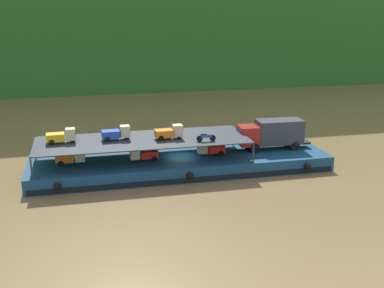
{
  "coord_description": "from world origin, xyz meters",
  "views": [
    {
      "loc": [
        -9.69,
        -45.57,
        16.09
      ],
      "look_at": [
        1.19,
        0.0,
        2.7
      ],
      "focal_mm": 45.23,
      "sensor_mm": 36.0,
      "label": 1
    }
  ],
  "objects": [
    {
      "name": "cargo_rack",
      "position": [
        -3.8,
        0.0,
        3.44
      ],
      "size": [
        20.69,
        7.14,
        2.0
      ],
      "color": "#2D333D",
      "rests_on": "cargo_barge"
    },
    {
      "name": "mini_truck_upper_stern",
      "position": [
        -11.46,
        0.48,
        4.19
      ],
      "size": [
        2.78,
        1.28,
        1.38
      ],
      "color": "gold",
      "rests_on": "cargo_rack"
    },
    {
      "name": "cargo_barge",
      "position": [
        0.0,
        -0.02,
        0.75
      ],
      "size": [
        29.89,
        8.49,
        1.5
      ],
      "color": "navy",
      "rests_on": "ground"
    },
    {
      "name": "mini_truck_lower_aft",
      "position": [
        -3.85,
        -0.57,
        2.19
      ],
      "size": [
        2.78,
        1.27,
        1.38
      ],
      "color": "red",
      "rests_on": "cargo_barge"
    },
    {
      "name": "mini_truck_upper_fore",
      "position": [
        -1.2,
        -0.45,
        4.19
      ],
      "size": [
        2.78,
        1.27,
        1.38
      ],
      "color": "orange",
      "rests_on": "cargo_rack"
    },
    {
      "name": "mini_truck_lower_stern",
      "position": [
        -10.72,
        -0.03,
        2.19
      ],
      "size": [
        2.78,
        1.28,
        1.38
      ],
      "color": "orange",
      "rests_on": "cargo_barge"
    },
    {
      "name": "ground_plane",
      "position": [
        0.0,
        0.0,
        0.0
      ],
      "size": [
        400.0,
        400.0,
        0.0
      ],
      "primitive_type": "plane",
      "color": "brown"
    },
    {
      "name": "mini_truck_lower_mid",
      "position": [
        3.07,
        -0.28,
        2.19
      ],
      "size": [
        2.78,
        1.28,
        1.38
      ],
      "color": "red",
      "rests_on": "cargo_barge"
    },
    {
      "name": "mini_truck_upper_mid",
      "position": [
        -6.28,
        0.4,
        4.19
      ],
      "size": [
        2.78,
        1.27,
        1.38
      ],
      "color": "#1E47B7",
      "rests_on": "cargo_rack"
    },
    {
      "name": "covered_lorry",
      "position": [
        9.96,
        0.38,
        3.19
      ],
      "size": [
        7.91,
        2.5,
        3.1
      ],
      "color": "maroon",
      "rests_on": "cargo_barge"
    },
    {
      "name": "motorcycle_upper_port",
      "position": [
        2.07,
        -2.14,
        3.93
      ],
      "size": [
        1.9,
        0.55,
        0.87
      ],
      "color": "black",
      "rests_on": "cargo_rack"
    }
  ]
}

